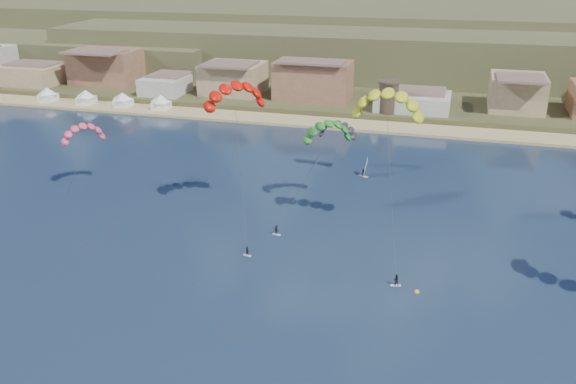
{
  "coord_description": "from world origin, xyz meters",
  "views": [
    {
      "loc": [
        22.78,
        -49.73,
        43.96
      ],
      "look_at": [
        0.0,
        32.0,
        10.0
      ],
      "focal_mm": 38.57,
      "sensor_mm": 36.0,
      "label": 1
    }
  ],
  "objects_px": {
    "kitesurfer_red": "(235,91)",
    "windsurfer": "(364,171)",
    "watchtower": "(388,97)",
    "kitesurfer_green": "(327,128)",
    "kitesurfer_yellow": "(388,100)",
    "buoy": "(417,292)"
  },
  "relations": [
    {
      "from": "kitesurfer_yellow",
      "to": "kitesurfer_green",
      "type": "relative_size",
      "value": 1.38
    },
    {
      "from": "kitesurfer_yellow",
      "to": "buoy",
      "type": "bearing_deg",
      "value": -65.06
    },
    {
      "from": "kitesurfer_red",
      "to": "buoy",
      "type": "distance_m",
      "value": 42.33
    },
    {
      "from": "kitesurfer_red",
      "to": "kitesurfer_yellow",
      "type": "bearing_deg",
      "value": -3.97
    },
    {
      "from": "kitesurfer_red",
      "to": "windsurfer",
      "type": "bearing_deg",
      "value": 56.18
    },
    {
      "from": "kitesurfer_yellow",
      "to": "buoy",
      "type": "distance_m",
      "value": 28.21
    },
    {
      "from": "kitesurfer_yellow",
      "to": "windsurfer",
      "type": "relative_size",
      "value": 7.21
    },
    {
      "from": "watchtower",
      "to": "kitesurfer_green",
      "type": "height_order",
      "value": "kitesurfer_green"
    },
    {
      "from": "kitesurfer_red",
      "to": "windsurfer",
      "type": "relative_size",
      "value": 7.05
    },
    {
      "from": "watchtower",
      "to": "kitesurfer_yellow",
      "type": "relative_size",
      "value": 0.32
    },
    {
      "from": "buoy",
      "to": "kitesurfer_red",
      "type": "bearing_deg",
      "value": 151.88
    },
    {
      "from": "watchtower",
      "to": "kitesurfer_green",
      "type": "xyz_separation_m",
      "value": [
        -3.32,
        -62.82,
        8.22
      ]
    },
    {
      "from": "kitesurfer_red",
      "to": "buoy",
      "type": "bearing_deg",
      "value": -28.12
    },
    {
      "from": "kitesurfer_green",
      "to": "buoy",
      "type": "bearing_deg",
      "value": -54.63
    },
    {
      "from": "watchtower",
      "to": "kitesurfer_green",
      "type": "distance_m",
      "value": 63.44
    },
    {
      "from": "kitesurfer_green",
      "to": "windsurfer",
      "type": "relative_size",
      "value": 5.21
    },
    {
      "from": "watchtower",
      "to": "windsurfer",
      "type": "xyz_separation_m",
      "value": [
        0.93,
        -45.47,
        -5.18
      ]
    },
    {
      "from": "watchtower",
      "to": "kitesurfer_red",
      "type": "relative_size",
      "value": 0.32
    },
    {
      "from": "kitesurfer_yellow",
      "to": "windsurfer",
      "type": "xyz_separation_m",
      "value": [
        -7.06,
        28.02,
        -21.55
      ]
    },
    {
      "from": "windsurfer",
      "to": "watchtower",
      "type": "bearing_deg",
      "value": 91.17
    },
    {
      "from": "buoy",
      "to": "kitesurfer_yellow",
      "type": "bearing_deg",
      "value": 114.94
    },
    {
      "from": "kitesurfer_red",
      "to": "kitesurfer_yellow",
      "type": "relative_size",
      "value": 0.98
    }
  ]
}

